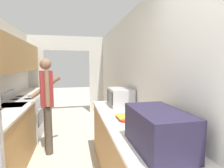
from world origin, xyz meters
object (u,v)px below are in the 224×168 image
suitcase (158,129)px  book_stack (126,117)px  person (47,103)px  range_oven (25,118)px  microwave (120,97)px

suitcase → book_stack: (-0.02, 0.80, -0.14)m
suitcase → book_stack: size_ratio=2.24×
person → range_oven: bearing=26.4°
range_oven → suitcase: size_ratio=1.60×
range_oven → microwave: bearing=-32.6°
person → book_stack: 1.63m
person → suitcase: (1.14, -1.99, 0.15)m
book_stack → person: bearing=133.1°
range_oven → microwave: size_ratio=2.15×
range_oven → person: 1.00m
person → book_stack: (1.11, -1.19, 0.01)m
microwave → book_stack: microwave is taller
microwave → person: bearing=159.4°
suitcase → book_stack: suitcase is taller
suitcase → microwave: suitcase is taller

